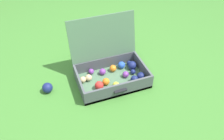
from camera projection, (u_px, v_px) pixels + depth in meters
name	position (u px, v px, depth m)	size (l,w,h in m)	color
ground_plane	(109.00, 88.00, 2.06)	(16.00, 16.00, 0.00)	#3D7A2D
open_suitcase	(111.00, 68.00, 2.10)	(0.62, 0.52, 0.53)	#4C7051
stray_ball_on_grass	(47.00, 88.00, 2.00)	(0.09, 0.09, 0.09)	navy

